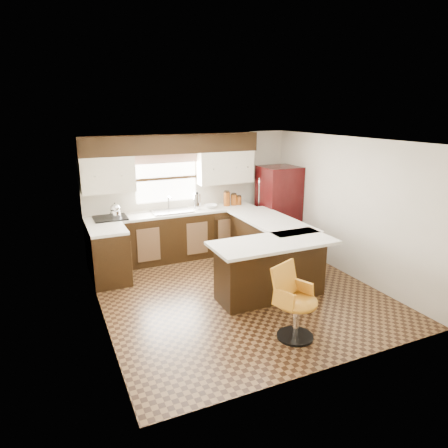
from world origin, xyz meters
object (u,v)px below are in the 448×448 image
peninsula_return (270,270)px  refrigerator (278,208)px  peninsula_long (268,246)px  bar_chair (297,303)px

peninsula_return → refrigerator: (1.34, 1.96, 0.41)m
peninsula_long → refrigerator: 1.34m
peninsula_long → refrigerator: bearing=50.5°
peninsula_return → bar_chair: bar_chair is taller
refrigerator → peninsula_return: bearing=-124.3°
peninsula_long → peninsula_return: 1.11m
peninsula_return → bar_chair: 1.19m
bar_chair → peninsula_long: bearing=45.2°
peninsula_return → peninsula_long: bearing=61.7°
bar_chair → peninsula_return: bearing=51.7°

